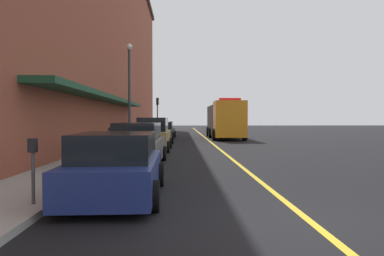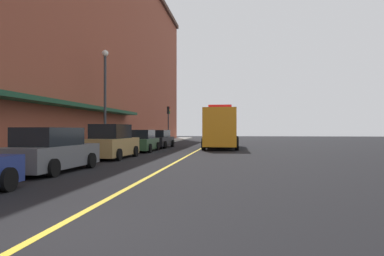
% 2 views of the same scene
% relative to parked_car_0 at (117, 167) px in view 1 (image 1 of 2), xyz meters
% --- Properties ---
extents(ground_plane, '(112.00, 112.00, 0.00)m').
position_rel_parked_car_0_xyz_m(ground_plane, '(3.88, 22.83, -0.73)').
color(ground_plane, black).
extents(sidewalk_left, '(2.40, 70.00, 0.15)m').
position_rel_parked_car_0_xyz_m(sidewalk_left, '(-2.32, 22.83, -0.66)').
color(sidewalk_left, '#9E9B93').
rests_on(sidewalk_left, ground).
extents(lane_center_stripe, '(0.16, 70.00, 0.01)m').
position_rel_parked_car_0_xyz_m(lane_center_stripe, '(3.88, 22.83, -0.73)').
color(lane_center_stripe, gold).
rests_on(lane_center_stripe, ground).
extents(brick_building_left, '(11.33, 64.00, 19.95)m').
position_rel_parked_car_0_xyz_m(brick_building_left, '(-8.60, 21.83, 9.25)').
color(brick_building_left, brown).
rests_on(brick_building_left, ground).
extents(parked_car_0, '(2.19, 4.28, 1.55)m').
position_rel_parked_car_0_xyz_m(parked_car_0, '(0.00, 0.00, 0.00)').
color(parked_car_0, navy).
rests_on(parked_car_0, ground).
extents(parked_car_1, '(2.09, 4.77, 1.71)m').
position_rel_parked_car_0_xyz_m(parked_car_1, '(-0.16, 5.59, 0.07)').
color(parked_car_1, '#595B60').
rests_on(parked_car_1, ground).
extents(parked_car_2, '(2.05, 4.64, 1.92)m').
position_rel_parked_car_0_xyz_m(parked_car_2, '(-0.07, 11.91, 0.15)').
color(parked_car_2, '#A5844C').
rests_on(parked_car_2, ground).
extents(parked_car_3, '(2.15, 4.75, 1.60)m').
position_rel_parked_car_0_xyz_m(parked_car_3, '(-0.08, 18.19, 0.02)').
color(parked_car_3, '#2D5133').
rests_on(parked_car_3, ground).
extents(parked_car_4, '(2.19, 4.91, 1.58)m').
position_rel_parked_car_0_xyz_m(parked_car_4, '(-0.05, 23.84, 0.02)').
color(parked_car_4, black).
rests_on(parked_car_4, ground).
extents(utility_truck, '(2.89, 9.02, 3.56)m').
position_rel_parked_car_0_xyz_m(utility_truck, '(5.62, 23.62, 0.96)').
color(utility_truck, orange).
rests_on(utility_truck, ground).
extents(parking_meter_0, '(0.14, 0.18, 1.33)m').
position_rel_parked_car_0_xyz_m(parking_meter_0, '(-1.47, 6.44, 0.33)').
color(parking_meter_0, '#4C4C51').
rests_on(parking_meter_0, sidewalk_left).
extents(parking_meter_1, '(0.14, 0.18, 1.33)m').
position_rel_parked_car_0_xyz_m(parking_meter_1, '(-1.47, -1.13, 0.33)').
color(parking_meter_1, '#4C4C51').
rests_on(parking_meter_1, sidewalk_left).
extents(street_lamp_left, '(0.44, 0.44, 6.94)m').
position_rel_parked_car_0_xyz_m(street_lamp_left, '(-2.07, 16.05, 3.67)').
color(street_lamp_left, '#33383D').
rests_on(street_lamp_left, sidewalk_left).
extents(traffic_light_near, '(0.38, 0.36, 4.30)m').
position_rel_parked_car_0_xyz_m(traffic_light_near, '(-1.41, 35.40, 2.42)').
color(traffic_light_near, '#232326').
rests_on(traffic_light_near, sidewalk_left).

